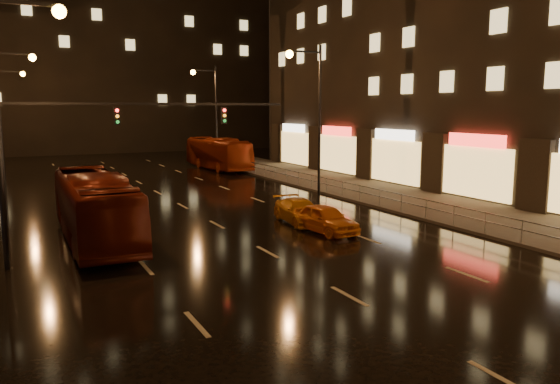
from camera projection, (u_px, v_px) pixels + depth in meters
name	position (u px, v px, depth m)	size (l,w,h in m)	color
ground	(193.00, 211.00, 31.30)	(140.00, 140.00, 0.00)	black
sidewalk_right	(434.00, 205.00, 32.87)	(7.00, 70.00, 0.15)	#38332D
building_distant	(103.00, 21.00, 76.24)	(44.00, 16.00, 36.00)	black
traffic_signal	(97.00, 130.00, 28.32)	(15.31, 0.32, 6.20)	black
railing_right	(360.00, 189.00, 33.93)	(0.05, 56.00, 1.00)	#99999E
bus_red	(95.00, 207.00, 24.21)	(2.54, 10.86, 3.03)	maroon
bus_curb	(218.00, 154.00, 52.81)	(2.57, 10.96, 3.05)	#9C2F0F
taxi_near	(325.00, 219.00, 25.91)	(1.57, 3.89, 1.33)	orange
taxi_far	(300.00, 211.00, 28.14)	(1.71, 4.20, 1.22)	orange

